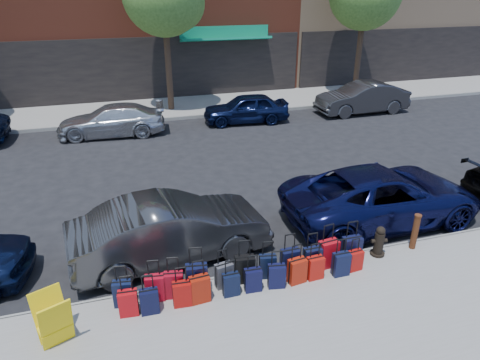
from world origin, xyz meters
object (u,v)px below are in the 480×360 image
object	(u,v)px
fire_hydrant	(379,242)
car_near_1	(171,230)
car_far_2	(246,108)
bollard	(415,231)
car_near_2	(382,196)
car_far_3	(362,98)
suitcase_front_5	(245,269)
display_rack	(53,320)
car_far_1	(111,120)

from	to	relation	value
fire_hydrant	car_near_1	xyz separation A→B (m)	(-4.64, 1.50, 0.27)
fire_hydrant	car_far_2	world-z (taller)	car_far_2
bollard	car_near_1	distance (m)	5.81
car_far_2	car_near_2	bearing A→B (deg)	10.44
bollard	car_far_3	xyz separation A→B (m)	(5.38, 11.27, 0.14)
car_far_3	fire_hydrant	bearing A→B (deg)	-30.00
suitcase_front_5	display_rack	size ratio (longest dim) A/B	1.01
display_rack	car_far_2	bearing A→B (deg)	36.12
suitcase_front_5	car_far_3	bearing A→B (deg)	56.30
bollard	car_far_3	bearing A→B (deg)	64.47
fire_hydrant	car_far_3	world-z (taller)	car_far_3
car_near_2	car_far_2	distance (m)	9.80
car_far_2	car_far_3	world-z (taller)	car_far_3
fire_hydrant	car_far_1	distance (m)	12.69
car_far_1	car_far_3	distance (m)	12.11
car_far_2	display_rack	bearing A→B (deg)	-25.58
car_far_2	car_far_3	xyz separation A→B (m)	(6.04, -0.14, 0.09)
car_near_1	car_far_3	size ratio (longest dim) A/B	1.00
car_far_3	car_near_1	bearing A→B (deg)	-48.98
car_near_2	car_far_3	world-z (taller)	car_far_3
car_far_2	bollard	bearing A→B (deg)	9.02
fire_hydrant	car_far_3	distance (m)	12.93
suitcase_front_5	car_far_1	distance (m)	11.61
car_far_1	car_far_3	world-z (taller)	car_far_3
bollard	car_near_2	xyz separation A→B (m)	(0.15, 1.63, 0.14)
suitcase_front_5	car_near_1	distance (m)	2.06
display_rack	car_far_3	size ratio (longest dim) A/B	0.21
display_rack	car_far_1	xyz separation A→B (m)	(1.28, 12.00, 0.01)
bollard	car_far_2	size ratio (longest dim) A/B	0.23
fire_hydrant	bollard	distance (m)	0.98
bollard	car_far_2	xyz separation A→B (m)	(-0.66, 11.40, 0.05)
fire_hydrant	display_rack	distance (m)	7.08
suitcase_front_5	car_far_2	xyz separation A→B (m)	(3.62, 11.44, 0.21)
car_far_1	fire_hydrant	bearing A→B (deg)	32.08
suitcase_front_5	car_near_2	world-z (taller)	car_near_2
suitcase_front_5	fire_hydrant	distance (m)	3.31
suitcase_front_5	car_near_2	size ratio (longest dim) A/B	0.18
suitcase_front_5	car_far_3	xyz separation A→B (m)	(9.66, 11.31, 0.30)
fire_hydrant	car_far_3	xyz separation A→B (m)	(6.35, 11.26, 0.26)
car_near_2	car_far_1	distance (m)	11.87
car_near_2	car_near_1	bearing A→B (deg)	90.93
car_far_2	fire_hydrant	bearing A→B (deg)	4.15
fire_hydrant	car_far_2	xyz separation A→B (m)	(0.31, 11.40, 0.17)
fire_hydrant	car_near_1	world-z (taller)	car_near_1
suitcase_front_5	display_rack	world-z (taller)	suitcase_front_5
bollard	display_rack	bearing A→B (deg)	-175.06
car_near_1	car_far_2	size ratio (longest dim) A/B	1.18
suitcase_front_5	car_far_2	size ratio (longest dim) A/B	0.25
display_rack	car_far_2	distance (m)	14.15
car_far_3	display_rack	bearing A→B (deg)	-48.82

